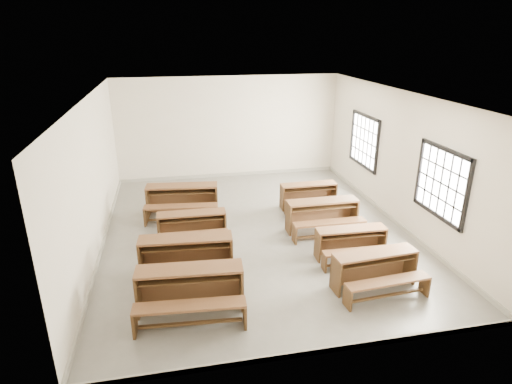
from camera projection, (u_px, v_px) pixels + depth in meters
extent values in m
plane|color=slate|center=(256.00, 231.00, 10.18)|extent=(8.50, 8.50, 0.00)
cube|color=white|center=(256.00, 96.00, 9.06)|extent=(7.00, 8.50, 0.05)
cube|color=beige|center=(229.00, 128.00, 13.49)|extent=(7.00, 0.05, 3.20)
cube|color=beige|center=(319.00, 259.00, 5.75)|extent=(7.00, 0.05, 3.20)
cube|color=beige|center=(94.00, 177.00, 8.96)|extent=(0.05, 8.50, 3.20)
cube|color=beige|center=(397.00, 158.00, 10.27)|extent=(0.05, 8.50, 3.20)
cube|color=gray|center=(230.00, 174.00, 14.04)|extent=(7.00, 0.04, 0.10)
cube|color=gray|center=(314.00, 352.00, 6.29)|extent=(7.00, 0.04, 0.10)
cube|color=gray|center=(103.00, 243.00, 9.51)|extent=(0.04, 8.50, 0.10)
cube|color=gray|center=(390.00, 217.00, 10.82)|extent=(0.04, 8.50, 0.10)
cube|color=white|center=(442.00, 183.00, 8.62)|extent=(0.02, 1.50, 1.30)
cube|color=black|center=(447.00, 150.00, 8.37)|extent=(0.06, 1.62, 0.08)
cube|color=black|center=(436.00, 214.00, 8.86)|extent=(0.06, 1.62, 0.08)
cube|color=black|center=(467.00, 197.00, 7.89)|extent=(0.06, 0.08, 1.46)
cube|color=black|center=(420.00, 171.00, 9.34)|extent=(0.06, 0.08, 1.46)
cube|color=white|center=(365.00, 141.00, 11.92)|extent=(0.02, 1.50, 1.30)
cube|color=black|center=(366.00, 116.00, 11.67)|extent=(0.06, 1.62, 0.08)
cube|color=black|center=(362.00, 164.00, 12.16)|extent=(0.06, 1.62, 0.08)
cube|color=black|center=(377.00, 148.00, 11.19)|extent=(0.06, 0.08, 1.46)
cube|color=black|center=(353.00, 134.00, 12.64)|extent=(0.06, 0.08, 1.46)
cube|color=brown|center=(189.00, 269.00, 7.08)|extent=(1.81, 0.58, 0.04)
cube|color=brown|center=(191.00, 283.00, 7.40)|extent=(1.78, 0.18, 0.76)
cube|color=#472F18|center=(138.00, 293.00, 7.12)|extent=(0.08, 0.45, 0.76)
cube|color=#472F18|center=(242.00, 286.00, 7.32)|extent=(0.08, 0.45, 0.76)
cube|color=#472F18|center=(190.00, 278.00, 7.11)|extent=(1.67, 0.46, 0.02)
cube|color=brown|center=(190.00, 306.00, 6.69)|extent=(1.80, 0.45, 0.04)
cube|color=#472F18|center=(134.00, 322.00, 6.67)|extent=(0.07, 0.31, 0.42)
cube|color=#472F18|center=(245.00, 314.00, 6.87)|extent=(0.07, 0.31, 0.42)
cube|color=#472F18|center=(191.00, 323.00, 6.81)|extent=(1.64, 0.18, 0.04)
cube|color=brown|center=(185.00, 238.00, 8.13)|extent=(1.81, 0.58, 0.04)
cube|color=brown|center=(187.00, 252.00, 8.46)|extent=(1.78, 0.18, 0.76)
cube|color=#472F18|center=(141.00, 260.00, 8.17)|extent=(0.08, 0.45, 0.76)
cube|color=#472F18|center=(231.00, 254.00, 8.37)|extent=(0.08, 0.45, 0.76)
cube|color=#472F18|center=(186.00, 246.00, 8.16)|extent=(1.66, 0.46, 0.02)
cube|color=brown|center=(186.00, 268.00, 7.74)|extent=(1.80, 0.45, 0.04)
cube|color=#472F18|center=(138.00, 283.00, 7.72)|extent=(0.07, 0.31, 0.42)
cube|color=#472F18|center=(234.00, 276.00, 7.93)|extent=(0.07, 0.31, 0.42)
cube|color=#472F18|center=(187.00, 284.00, 7.86)|extent=(1.64, 0.18, 0.04)
cube|color=brown|center=(191.00, 213.00, 9.52)|extent=(1.53, 0.41, 0.04)
cube|color=brown|center=(192.00, 224.00, 9.80)|extent=(1.52, 0.07, 0.65)
cube|color=#472F18|center=(159.00, 230.00, 9.52)|extent=(0.05, 0.38, 0.65)
cube|color=#472F18|center=(225.00, 225.00, 9.77)|extent=(0.05, 0.38, 0.65)
cube|color=#472F18|center=(192.00, 219.00, 9.55)|extent=(1.41, 0.31, 0.02)
cube|color=brown|center=(193.00, 234.00, 9.19)|extent=(1.53, 0.30, 0.04)
cube|color=#472F18|center=(159.00, 245.00, 9.14)|extent=(0.04, 0.27, 0.36)
cube|color=#472F18|center=(228.00, 239.00, 9.39)|extent=(0.04, 0.27, 0.36)
cube|color=#472F18|center=(194.00, 246.00, 9.29)|extent=(1.41, 0.08, 0.04)
cube|color=brown|center=(182.00, 186.00, 10.85)|extent=(1.84, 0.65, 0.04)
cube|color=brown|center=(183.00, 198.00, 11.18)|extent=(1.79, 0.25, 0.76)
cube|color=#472F18|center=(148.00, 202.00, 10.92)|extent=(0.09, 0.45, 0.76)
cube|color=#472F18|center=(217.00, 199.00, 11.06)|extent=(0.09, 0.45, 0.76)
cube|color=#472F18|center=(182.00, 192.00, 10.88)|extent=(1.69, 0.52, 0.02)
cube|color=brown|center=(181.00, 206.00, 10.45)|extent=(1.82, 0.51, 0.04)
cube|color=#472F18|center=(145.00, 217.00, 10.46)|extent=(0.08, 0.32, 0.43)
cube|color=#472F18|center=(217.00, 214.00, 10.61)|extent=(0.08, 0.32, 0.43)
cube|color=#472F18|center=(182.00, 219.00, 10.57)|extent=(1.66, 0.24, 0.04)
cube|color=brown|center=(376.00, 253.00, 7.77)|extent=(1.60, 0.51, 0.04)
cube|color=brown|center=(369.00, 265.00, 8.05)|extent=(1.57, 0.16, 0.67)
cube|color=#472F18|center=(336.00, 276.00, 7.69)|extent=(0.07, 0.40, 0.67)
cube|color=#472F18|center=(410.00, 264.00, 8.09)|extent=(0.07, 0.40, 0.67)
cube|color=#472F18|center=(375.00, 260.00, 7.80)|extent=(1.48, 0.40, 0.02)
cube|color=brown|center=(388.00, 281.00, 7.44)|extent=(1.59, 0.39, 0.04)
cube|color=#472F18|center=(348.00, 298.00, 7.31)|extent=(0.06, 0.28, 0.37)
cube|color=#472F18|center=(425.00, 285.00, 7.71)|extent=(0.06, 0.28, 0.37)
cube|color=#472F18|center=(387.00, 296.00, 7.54)|extent=(1.46, 0.16, 0.04)
cube|color=brown|center=(351.00, 229.00, 8.83)|extent=(1.47, 0.41, 0.04)
cube|color=brown|center=(347.00, 240.00, 9.10)|extent=(1.46, 0.08, 0.62)
cube|color=#472F18|center=(317.00, 246.00, 8.83)|extent=(0.05, 0.37, 0.62)
cube|color=#472F18|center=(382.00, 240.00, 9.06)|extent=(0.05, 0.37, 0.62)
cube|color=#472F18|center=(351.00, 235.00, 8.86)|extent=(1.36, 0.31, 0.02)
cube|color=brown|center=(359.00, 251.00, 8.51)|extent=(1.47, 0.30, 0.04)
cube|color=#472F18|center=(324.00, 263.00, 8.47)|extent=(0.04, 0.26, 0.35)
cube|color=#472F18|center=(391.00, 256.00, 8.70)|extent=(0.04, 0.26, 0.35)
cube|color=#472F18|center=(358.00, 263.00, 8.61)|extent=(1.35, 0.08, 0.04)
cube|color=brown|center=(323.00, 201.00, 10.01)|extent=(1.69, 0.42, 0.04)
cube|color=brown|center=(319.00, 213.00, 10.32)|extent=(1.69, 0.04, 0.72)
cube|color=#472F18|center=(288.00, 219.00, 9.99)|extent=(0.04, 0.42, 0.72)
cube|color=#472F18|center=(354.00, 213.00, 10.30)|extent=(0.04, 0.42, 0.72)
cube|color=#472F18|center=(323.00, 207.00, 10.05)|extent=(1.56, 0.32, 0.02)
cube|color=brown|center=(330.00, 222.00, 9.65)|extent=(1.69, 0.30, 0.04)
cube|color=#472F18|center=(295.00, 234.00, 9.57)|extent=(0.04, 0.30, 0.40)
cube|color=#472F18|center=(363.00, 228.00, 9.89)|extent=(0.04, 0.30, 0.40)
cube|color=#472F18|center=(329.00, 235.00, 9.76)|extent=(1.56, 0.05, 0.04)
cube|color=brown|center=(309.00, 184.00, 11.35)|extent=(1.50, 0.38, 0.04)
cube|color=brown|center=(306.00, 194.00, 11.63)|extent=(1.50, 0.05, 0.64)
cube|color=#472F18|center=(282.00, 198.00, 11.34)|extent=(0.04, 0.37, 0.64)
cube|color=#472F18|center=(334.00, 194.00, 11.61)|extent=(0.04, 0.37, 0.64)
cube|color=#472F18|center=(309.00, 189.00, 11.38)|extent=(1.38, 0.29, 0.02)
cube|color=brown|center=(314.00, 200.00, 11.03)|extent=(1.50, 0.27, 0.04)
cube|color=#472F18|center=(286.00, 209.00, 10.97)|extent=(0.04, 0.26, 0.36)
cube|color=#472F18|center=(340.00, 205.00, 11.24)|extent=(0.04, 0.26, 0.36)
cube|color=#472F18|center=(313.00, 210.00, 11.13)|extent=(1.38, 0.05, 0.04)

